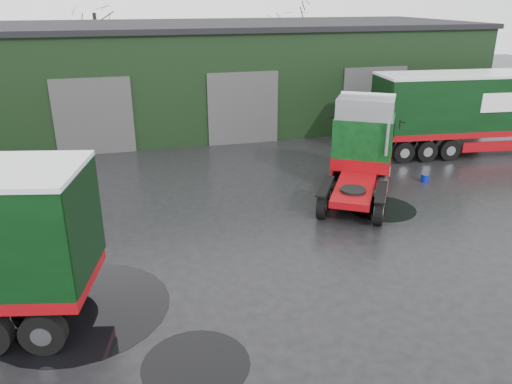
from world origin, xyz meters
TOP-DOWN VIEW (x-y plane):
  - ground at (0.00, 0.00)m, footprint 100.00×100.00m
  - warehouse at (2.00, 20.00)m, footprint 32.40×12.40m
  - hero_tractor at (4.50, 4.50)m, footprint 5.67×6.90m
  - lorry_right at (14.29, 9.00)m, footprint 16.38×4.32m
  - wash_bucket at (8.46, 5.66)m, footprint 0.36×0.36m
  - tree_back_a at (-6.00, 30.00)m, footprint 4.40×4.40m
  - tree_back_b at (10.00, 30.00)m, footprint 4.40×4.40m
  - puddle_0 at (-3.38, -3.71)m, footprint 2.50×2.50m
  - puddle_1 at (5.09, 3.34)m, footprint 2.67×2.67m
  - puddle_2 at (-6.08, -0.72)m, footprint 4.79×4.79m

SIDE VIEW (x-z plane):
  - ground at x=0.00m, z-range 0.00..0.00m
  - puddle_0 at x=-3.38m, z-range 0.00..0.01m
  - puddle_1 at x=5.09m, z-range 0.00..0.01m
  - puddle_2 at x=-6.08m, z-range 0.00..0.01m
  - wash_bucket at x=8.46m, z-range 0.00..0.33m
  - hero_tractor at x=4.50m, z-range 0.00..3.99m
  - lorry_right at x=14.29m, z-range 0.00..4.25m
  - warehouse at x=2.00m, z-range 0.01..6.31m
  - tree_back_b at x=10.00m, z-range 0.00..7.50m
  - tree_back_a at x=-6.00m, z-range 0.00..9.50m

